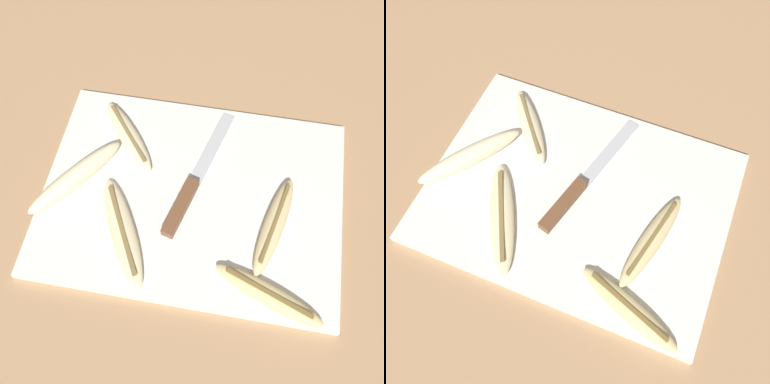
# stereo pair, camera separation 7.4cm
# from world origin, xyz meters

# --- Properties ---
(ground_plane) EXTENTS (4.00, 4.00, 0.00)m
(ground_plane) POSITION_xyz_m (0.00, 0.00, 0.00)
(ground_plane) COLOR tan
(cutting_board) EXTENTS (0.50, 0.37, 0.01)m
(cutting_board) POSITION_xyz_m (0.00, 0.00, 0.01)
(cutting_board) COLOR white
(cutting_board) RESTS_ON ground_plane
(knife) EXTENTS (0.09, 0.26, 0.02)m
(knife) POSITION_xyz_m (-0.01, -0.00, 0.02)
(knife) COLOR brown
(knife) RESTS_ON cutting_board
(banana_pale_long) EXTENTS (0.13, 0.15, 0.02)m
(banana_pale_long) POSITION_xyz_m (-0.13, 0.09, 0.02)
(banana_pale_long) COLOR beige
(banana_pale_long) RESTS_ON cutting_board
(banana_mellow_near) EXTENTS (0.07, 0.18, 0.02)m
(banana_mellow_near) POSITION_xyz_m (0.14, -0.04, 0.02)
(banana_mellow_near) COLOR beige
(banana_mellow_near) RESTS_ON cutting_board
(banana_bright_far) EXTENTS (0.14, 0.18, 0.04)m
(banana_bright_far) POSITION_xyz_m (-0.20, -0.01, 0.03)
(banana_bright_far) COLOR beige
(banana_bright_far) RESTS_ON cutting_board
(banana_spotted_left) EXTENTS (0.18, 0.09, 0.02)m
(banana_spotted_left) POSITION_xyz_m (0.14, -0.15, 0.02)
(banana_spotted_left) COLOR #DBC684
(banana_spotted_left) RESTS_ON cutting_board
(banana_cream_curved) EXTENTS (0.13, 0.19, 0.02)m
(banana_cream_curved) POSITION_xyz_m (-0.10, -0.09, 0.02)
(banana_cream_curved) COLOR beige
(banana_cream_curved) RESTS_ON cutting_board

